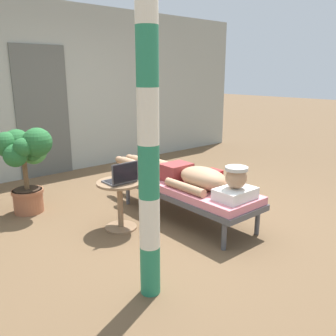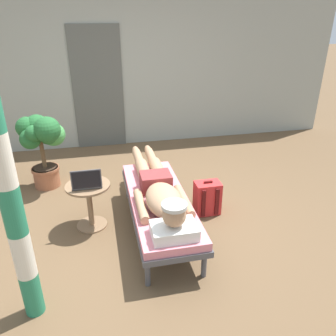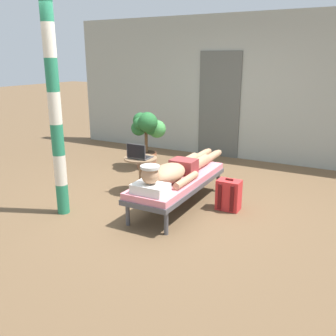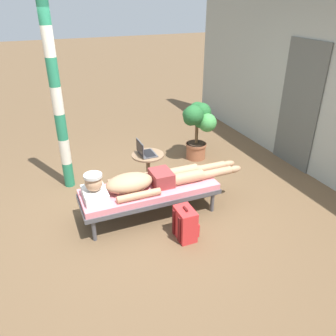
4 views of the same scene
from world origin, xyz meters
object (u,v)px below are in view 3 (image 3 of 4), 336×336
at_px(person_reclining, 177,170).
at_px(porch_post, 55,108).
at_px(lounge_chair, 178,182).
at_px(backpack, 229,195).
at_px(side_table, 141,169).
at_px(laptop, 139,155).
at_px(potted_plant, 147,131).

bearing_deg(person_reclining, porch_post, -144.57).
distance_m(lounge_chair, person_reclining, 0.18).
relative_size(lounge_chair, person_reclining, 0.83).
distance_m(lounge_chair, porch_post, 1.79).
bearing_deg(lounge_chair, backpack, 19.62).
bearing_deg(backpack, person_reclining, -157.83).
height_order(lounge_chair, side_table, side_table).
relative_size(laptop, potted_plant, 0.30).
xyz_separation_m(lounge_chair, backpack, (0.63, 0.22, -0.15)).
bearing_deg(potted_plant, backpack, -30.34).
bearing_deg(lounge_chair, side_table, 161.81).
height_order(person_reclining, laptop, laptop).
relative_size(side_table, potted_plant, 0.51).
xyz_separation_m(laptop, backpack, (1.36, 0.03, -0.39)).
distance_m(lounge_chair, backpack, 0.68).
xyz_separation_m(backpack, potted_plant, (-1.93, 1.13, 0.48)).
xyz_separation_m(lounge_chair, side_table, (-0.73, 0.24, 0.01)).
xyz_separation_m(laptop, porch_post, (-0.47, -1.07, 0.76)).
relative_size(person_reclining, side_table, 4.15).
bearing_deg(lounge_chair, person_reclining, -90.00).
relative_size(laptop, backpack, 0.73).
bearing_deg(backpack, side_table, 179.31).
distance_m(person_reclining, potted_plant, 1.91).
xyz_separation_m(person_reclining, side_table, (-0.73, 0.27, -0.16)).
bearing_deg(laptop, porch_post, -113.46).
bearing_deg(person_reclining, laptop, 163.17).
bearing_deg(backpack, potted_plant, 149.66).
distance_m(side_table, porch_post, 1.56).
bearing_deg(laptop, side_table, 90.00).
relative_size(person_reclining, laptop, 7.00).
bearing_deg(backpack, lounge_chair, -160.38).
bearing_deg(side_table, backpack, -0.69).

